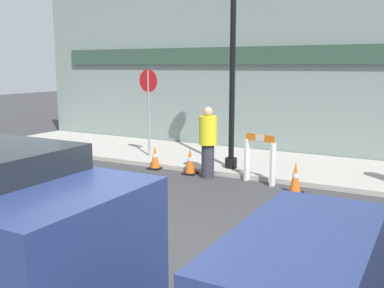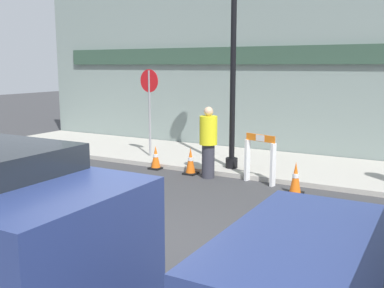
% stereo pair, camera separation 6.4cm
% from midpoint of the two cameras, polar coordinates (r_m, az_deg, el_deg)
% --- Properties ---
extents(ground_plane, '(60.00, 60.00, 0.00)m').
position_cam_midpoint_polar(ground_plane, '(6.30, -7.37, -13.71)').
color(ground_plane, '#38383A').
extents(sidewalk_slab, '(18.00, 3.08, 0.11)m').
position_cam_midpoint_polar(sidewalk_slab, '(11.48, 10.90, -2.65)').
color(sidewalk_slab, '#ADA89E').
rests_on(sidewalk_slab, ground_plane).
extents(storefront_facade, '(18.00, 0.22, 5.50)m').
position_cam_midpoint_polar(storefront_facade, '(12.75, 13.65, 10.72)').
color(storefront_facade, gray).
rests_on(storefront_facade, ground_plane).
extents(streetlamp_post, '(0.44, 0.44, 5.54)m').
position_cam_midpoint_polar(streetlamp_post, '(10.57, 5.52, 16.03)').
color(streetlamp_post, black).
rests_on(streetlamp_post, sidewalk_slab).
extents(stop_sign, '(0.60, 0.09, 2.31)m').
position_cam_midpoint_polar(stop_sign, '(11.99, -5.27, 5.78)').
color(stop_sign, gray).
rests_on(stop_sign, sidewalk_slab).
extents(barricade_0, '(0.75, 0.33, 1.07)m').
position_cam_midpoint_polar(barricade_0, '(9.75, 8.80, -1.73)').
color(barricade_0, white).
rests_on(barricade_0, ground_plane).
extents(barricade_1, '(0.89, 0.24, 1.04)m').
position_cam_midpoint_polar(barricade_1, '(7.21, -14.47, -6.10)').
color(barricade_1, white).
rests_on(barricade_1, ground_plane).
extents(traffic_cone_0, '(0.30, 0.30, 0.63)m').
position_cam_midpoint_polar(traffic_cone_0, '(10.50, -0.01, -2.23)').
color(traffic_cone_0, black).
rests_on(traffic_cone_0, ground_plane).
extents(traffic_cone_1, '(0.30, 0.30, 0.66)m').
position_cam_midpoint_polar(traffic_cone_1, '(9.12, 13.21, -4.30)').
color(traffic_cone_1, black).
rests_on(traffic_cone_1, ground_plane).
extents(traffic_cone_2, '(0.30, 0.30, 0.58)m').
position_cam_midpoint_polar(traffic_cone_2, '(11.07, -4.47, -1.75)').
color(traffic_cone_2, black).
rests_on(traffic_cone_2, ground_plane).
extents(person_worker, '(0.46, 0.46, 1.62)m').
position_cam_midpoint_polar(person_worker, '(10.08, 2.27, 0.42)').
color(person_worker, '#33333D').
rests_on(person_worker, ground_plane).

